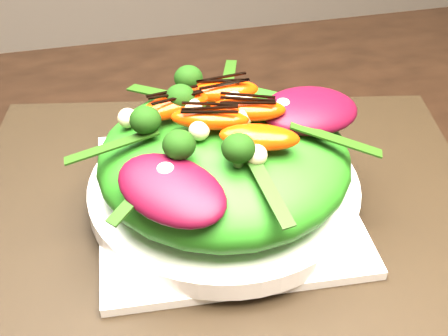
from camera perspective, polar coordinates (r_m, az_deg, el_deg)
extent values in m
cube|color=black|center=(0.56, 0.00, -3.52)|extent=(0.54, 0.45, 0.00)
cube|color=white|center=(0.56, 0.00, -3.04)|extent=(0.24, 0.24, 0.01)
cylinder|color=white|center=(0.55, 0.00, -1.98)|extent=(0.27, 0.27, 0.02)
ellipsoid|color=#2A7B16|center=(0.53, 0.00, 0.93)|extent=(0.29, 0.29, 0.08)
ellipsoid|color=#440717|center=(0.53, 8.21, 5.46)|extent=(0.10, 0.07, 0.02)
ellipsoid|color=#F32D04|center=(0.50, -0.10, 5.48)|extent=(0.07, 0.03, 0.02)
sphere|color=#13370A|center=(0.51, -6.43, 5.98)|extent=(0.05, 0.05, 0.04)
sphere|color=beige|center=(0.47, 3.40, 2.80)|extent=(0.02, 0.02, 0.02)
cube|color=black|center=(0.50, -0.10, 6.35)|extent=(0.04, 0.01, 0.00)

